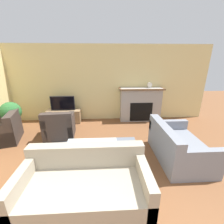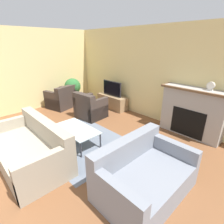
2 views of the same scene
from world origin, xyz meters
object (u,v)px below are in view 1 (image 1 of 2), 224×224
tv (63,103)px  coffee_table (92,146)px  armchair_accent (59,127)px  couch_loveseat (177,147)px  potted_plant (11,113)px  armchair_by_window (5,131)px  couch_sectional (86,186)px  mantel_clock (150,85)px

tv → coffee_table: (1.17, -2.25, -0.38)m
tv → armchair_accent: tv is taller
couch_loveseat → armchair_accent: size_ratio=1.70×
coffee_table → potted_plant: size_ratio=1.16×
armchair_by_window → potted_plant: 0.62m
tv → potted_plant: (-1.35, -0.77, -0.08)m
couch_sectional → potted_plant: (-2.50, 2.54, 0.36)m
couch_sectional → couch_loveseat: size_ratio=1.29×
couch_sectional → coffee_table: couch_sectional is taller
armchair_by_window → mantel_clock: mantel_clock is taller
tv → couch_sectional: 3.53m
couch_loveseat → armchair_by_window: bearing=77.0°
tv → couch_sectional: (1.15, -3.30, -0.45)m
couch_loveseat → potted_plant: bearing=71.1°
armchair_accent → potted_plant: 1.56m
couch_loveseat → mantel_clock: bearing=0.5°
armchair_by_window → potted_plant: (-0.04, 0.51, 0.34)m
couch_sectional → armchair_accent: size_ratio=2.19×
tv → couch_loveseat: (3.12, -2.30, -0.44)m
armchair_accent → couch_sectional: bearing=109.7°
mantel_clock → couch_loveseat: bearing=-89.5°
armchair_accent → mantel_clock: (2.97, 1.18, 1.03)m
armchair_accent → mantel_clock: mantel_clock is taller
couch_loveseat → couch_sectional: bearing=117.0°
armchair_by_window → armchair_accent: (1.45, 0.18, 0.00)m
tv → armchair_by_window: (-1.32, -1.27, -0.43)m
mantel_clock → couch_sectional: bearing=-119.9°
tv → couch_sectional: size_ratio=0.43×
coffee_table → potted_plant: potted_plant is taller
couch_loveseat → coffee_table: (-1.95, 0.05, 0.06)m
armchair_accent → potted_plant: bearing=-17.4°
potted_plant → tv: bearing=29.5°
couch_loveseat → armchair_accent: bearing=68.1°
couch_sectional → mantel_clock: bearing=60.1°
coffee_table → potted_plant: (-2.52, 1.48, 0.30)m
armchair_accent → mantel_clock: size_ratio=4.55×
tv → mantel_clock: (3.10, 0.09, 0.60)m
couch_loveseat → armchair_accent: 3.22m
armchair_accent → armchair_by_window: bearing=2.1°
couch_sectional → mantel_clock: (1.95, 3.39, 1.05)m
armchair_by_window → mantel_clock: (4.42, 1.36, 1.03)m
couch_sectional → couch_loveseat: bearing=27.0°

